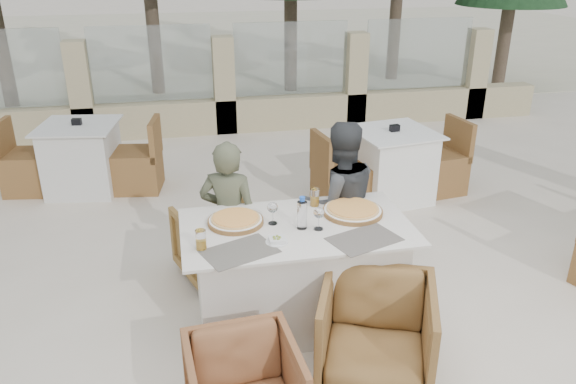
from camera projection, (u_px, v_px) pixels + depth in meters
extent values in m
plane|color=beige|center=(294.00, 322.00, 4.16)|extent=(80.00, 80.00, 0.00)
cube|color=beige|center=(194.00, 40.00, 16.72)|extent=(30.00, 16.00, 0.01)
cube|color=#635E55|center=(240.00, 251.00, 3.56)|extent=(0.53, 0.44, 0.00)
cube|color=#635C55|center=(364.00, 239.00, 3.72)|extent=(0.53, 0.43, 0.00)
cylinder|color=orange|center=(236.00, 220.00, 3.92)|extent=(0.45, 0.45, 0.05)
cylinder|color=orange|center=(353.00, 210.00, 4.07)|extent=(0.48, 0.48, 0.06)
cylinder|color=#BFDDFC|center=(302.00, 213.00, 3.82)|extent=(0.09, 0.09, 0.24)
cylinder|color=gold|center=(201.00, 240.00, 3.57)|extent=(0.08, 0.08, 0.14)
cylinder|color=orange|center=(315.00, 197.00, 4.18)|extent=(0.08, 0.08, 0.13)
imported|color=olive|center=(221.00, 243.00, 4.64)|extent=(0.83, 0.84, 0.61)
imported|color=brown|center=(330.00, 239.00, 4.77)|extent=(0.63, 0.65, 0.55)
imported|color=brown|center=(376.00, 332.00, 3.52)|extent=(0.92, 0.93, 0.65)
imported|color=#4F533C|center=(229.00, 219.00, 4.32)|extent=(0.54, 0.45, 1.26)
imported|color=#3A3D40|center=(339.00, 204.00, 4.44)|extent=(0.69, 0.56, 1.36)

